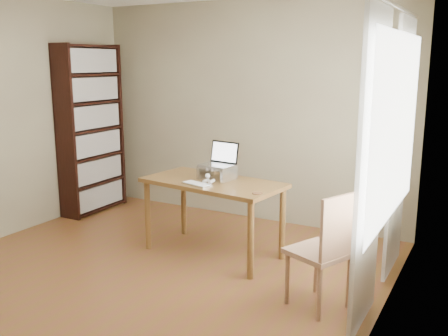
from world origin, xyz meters
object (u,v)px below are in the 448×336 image
bookshelf (91,130)px  cat (218,172)px  desk (213,191)px  laptop (220,159)px  keyboard (197,184)px  chair (328,246)px

bookshelf → cat: (2.10, -0.46, -0.23)m
cat → bookshelf: bearing=162.9°
bookshelf → cat: bookshelf is taller
desk → laptop: laptop is taller
laptop → cat: 0.12m
keyboard → laptop: bearing=96.7°
desk → cat: 0.20m
keyboard → chair: size_ratio=0.34×
cat → laptop: bearing=72.9°
bookshelf → cat: 2.16m
desk → chair: size_ratio=1.53×
keyboard → chair: bearing=1.0°
bookshelf → cat: size_ratio=4.31×
keyboard → cat: 0.34m
laptop → chair: size_ratio=0.37×
cat → chair: size_ratio=0.52×
cat → desk: bearing=-91.8°
laptop → chair: laptop is taller
desk → laptop: size_ratio=4.17×
desk → cat: (-0.01, 0.11, 0.17)m
bookshelf → cat: bearing=-12.4°
bookshelf → keyboard: (2.05, -0.79, -0.29)m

